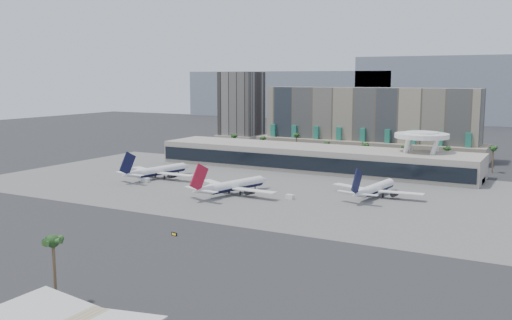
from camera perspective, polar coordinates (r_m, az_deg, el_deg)
The scene contains 15 objects.
ground at distance 207.88m, azimuth -6.33°, elevation -5.20°, with size 900.00×900.00×0.00m, color #232326.
apron_pad at distance 253.86m, azimuth 0.79°, elevation -2.67°, with size 260.00×130.00×0.06m, color #5B5B59.
mountain_ridge at distance 641.90m, azimuth 20.77°, elevation 6.12°, with size 680.00×60.00×70.00m.
hotel at distance 357.51m, azimuth 11.20°, elevation 3.08°, with size 140.00×30.00×42.00m.
office_tower at distance 422.87m, azimuth -1.45°, elevation 4.85°, with size 30.00×30.00×52.00m.
terminal at distance 301.75m, azimuth 5.65°, elevation 0.29°, with size 170.00×32.50×14.50m.
saucer_structure at distance 289.64m, azimuth 16.24°, elevation 2.05°, with size 26.00×26.00×21.89m.
palm_row at distance 331.31m, azimuth 9.15°, elevation 1.64°, with size 157.80×2.80×13.10m.
airliner_left at distance 277.60m, azimuth -9.73°, elevation -1.06°, with size 41.20×42.81×14.92m.
airliner_centre at distance 236.47m, azimuth -2.31°, elevation -2.56°, with size 41.31×42.83×15.14m.
airliner_right at distance 236.48m, azimuth 11.83°, elevation -2.80°, with size 39.23×40.61×14.05m.
service_vehicle_a at distance 268.97m, azimuth -11.02°, elevation -1.99°, with size 4.16×2.03×2.03m, color silver.
service_vehicle_b at distance 228.69m, azimuth 3.43°, elevation -3.69°, with size 3.46×1.97×1.78m, color silver.
taxiway_sign at distance 178.28m, azimuth -8.19°, elevation -7.35°, with size 2.30×0.70×1.04m.
near_palm_b at distance 129.13m, azimuth -19.62°, elevation -8.30°, with size 6.00×6.00×15.44m.
Camera 1 is at (116.06, -165.54, 48.34)m, focal length 40.00 mm.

